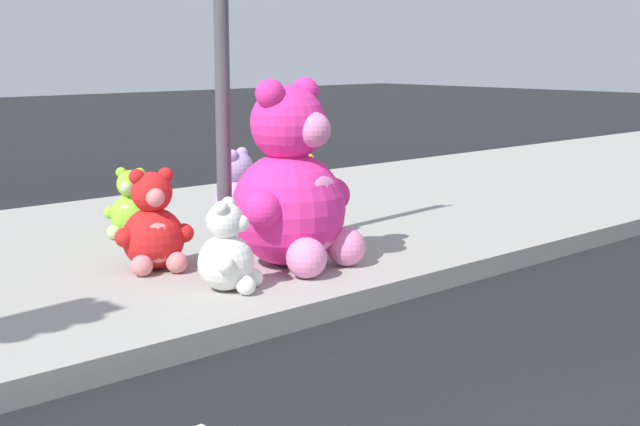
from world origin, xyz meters
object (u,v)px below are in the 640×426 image
Objects in this scene: sign_pole at (221,24)px; plush_lavender at (236,196)px; plush_yellow at (298,206)px; plush_red at (154,230)px; plush_pink_large at (293,192)px; plush_lime at (131,209)px; plush_white at (229,254)px.

sign_pole reaches higher than plush_lavender.
plush_yellow reaches higher than plush_lavender.
plush_pink_large is at bearing -35.93° from plush_red.
plush_red is (-0.63, -0.02, -1.41)m from sign_pole.
sign_pole is 1.82m from plush_lime.
plush_pink_large reaches higher than plush_lime.
plush_white is (-1.33, -0.85, -0.04)m from plush_yellow.
sign_pole reaches higher than plush_lime.
plush_lime is at bearing 98.50° from sign_pole.
plush_pink_large is at bearing -79.26° from plush_lime.
plush_yellow is at bearing 2.08° from plush_red.
plush_red is at bearing -113.64° from plush_lime.
plush_red is 1.04× the size of plush_lavender.
plush_white is at bearing -102.82° from plush_lime.
plush_pink_large is at bearing -75.30° from sign_pole.
plush_yellow is 1.58m from plush_white.
plush_pink_large is 1.88× the size of plush_yellow.
plush_yellow is 0.99× the size of plush_red.
plush_lavender is 0.92m from plush_lime.
plush_red is (-0.79, 0.57, -0.24)m from plush_pink_large.
plush_lavender is (1.36, 0.84, -0.01)m from plush_red.
plush_lavender is at bearing 48.31° from sign_pole.
plush_lavender is at bearing 31.57° from plush_red.
plush_lime is (0.43, 1.88, -0.01)m from plush_white.
plush_red is (-1.38, -0.05, 0.00)m from plush_yellow.
plush_lavender is at bearing 91.31° from plush_yellow.
plush_red is 1.20× the size of plush_white.
plush_red is at bearing 144.07° from plush_pink_large.
plush_lime is (0.47, 1.08, -0.06)m from plush_red.
sign_pole is 5.40× the size of plush_white.
sign_pole reaches higher than plush_pink_large.
plush_red is 1.60m from plush_lavender.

